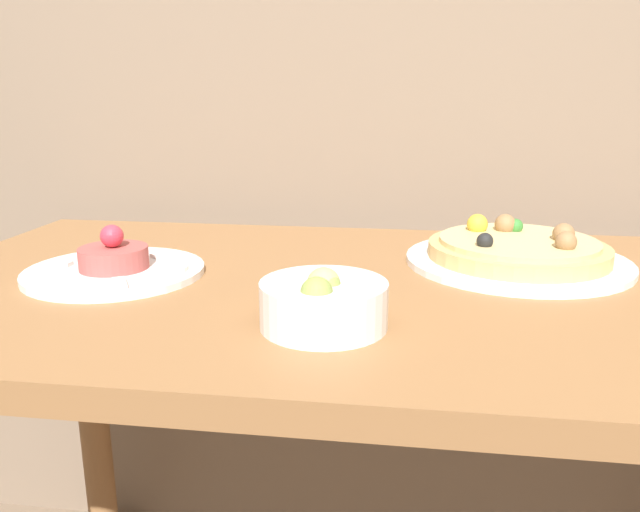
# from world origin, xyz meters

# --- Properties ---
(dining_table) EXTENTS (1.38, 0.68, 0.77)m
(dining_table) POSITION_xyz_m (0.00, 0.34, 0.66)
(dining_table) COLOR olive
(dining_table) RESTS_ON ground_plane
(pizza_plate) EXTENTS (0.33, 0.33, 0.07)m
(pizza_plate) POSITION_xyz_m (0.16, 0.46, 0.78)
(pizza_plate) COLOR white
(pizza_plate) RESTS_ON dining_table
(tartare_plate) EXTENTS (0.25, 0.25, 0.07)m
(tartare_plate) POSITION_xyz_m (-0.40, 0.33, 0.78)
(tartare_plate) COLOR white
(tartare_plate) RESTS_ON dining_table
(small_bowl) EXTENTS (0.14, 0.14, 0.07)m
(small_bowl) POSITION_xyz_m (-0.09, 0.17, 0.79)
(small_bowl) COLOR white
(small_bowl) RESTS_ON dining_table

